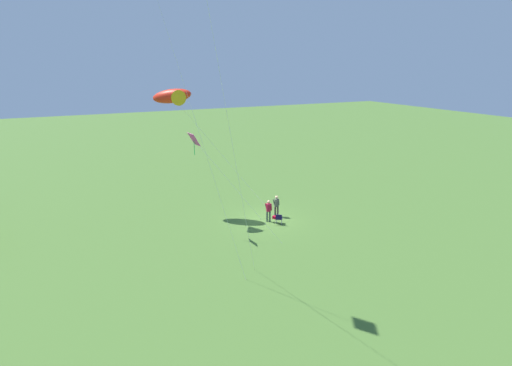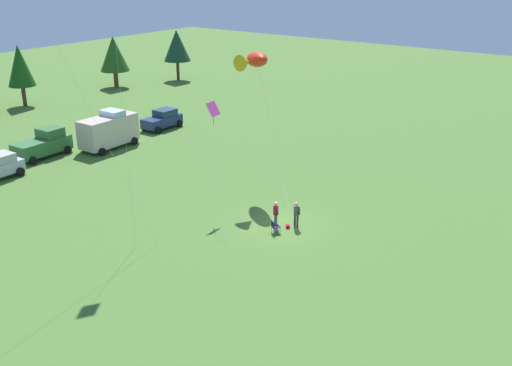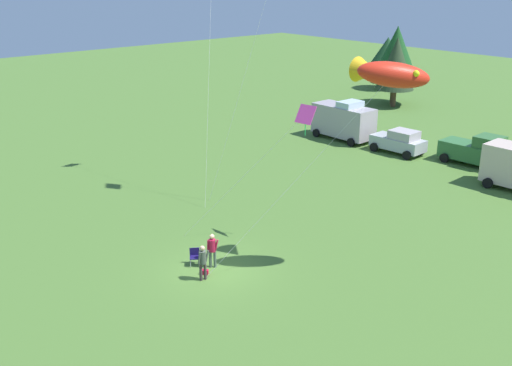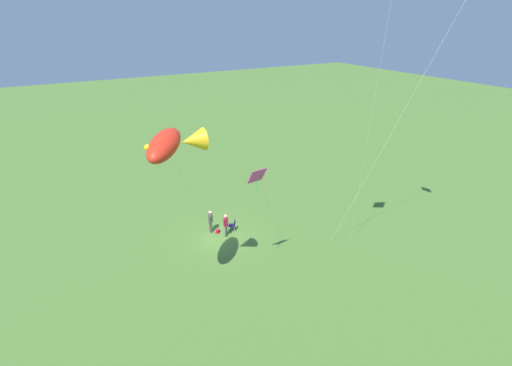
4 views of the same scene
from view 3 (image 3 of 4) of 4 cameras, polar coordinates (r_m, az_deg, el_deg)
The scene contains 10 objects.
ground_plane at distance 29.01m, azimuth -3.91°, elevation -8.32°, with size 160.00×160.00×0.00m, color #476D2C.
person_kite_flyer at distance 27.79m, azimuth -5.10°, elevation -7.32°, with size 0.38×0.60×1.74m.
folding_chair at distance 29.47m, azimuth -5.87°, elevation -6.85°, with size 0.67×0.67×0.82m.
person_spectator at distance 28.88m, azimuth -4.18°, elevation -6.19°, with size 0.52×0.51×1.74m.
backpack_on_grass at distance 28.69m, azimuth -4.90°, elevation -8.44°, with size 0.32×0.22×0.22m, color #BC0A29.
van_motorhome_grey at distance 50.99m, azimuth 8.34°, elevation 5.95°, with size 5.41×2.63×3.34m.
car_silver_compact at distance 47.95m, azimuth 13.48°, elevation 3.87°, with size 4.27×2.34×1.89m.
truck_green_flatbed at distance 46.59m, azimuth 20.34°, elevation 2.90°, with size 5.08×2.59×2.34m.
kite_large_fish at distance 26.56m, azimuth 12.36°, elevation 10.13°, with size 6.49×8.23×10.14m.
kite_diamond_rainbow at distance 30.00m, azimuth 4.48°, elevation 6.22°, with size 5.03×4.86×7.24m.
Camera 3 is at (20.53, -15.30, 13.63)m, focal length 42.00 mm.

